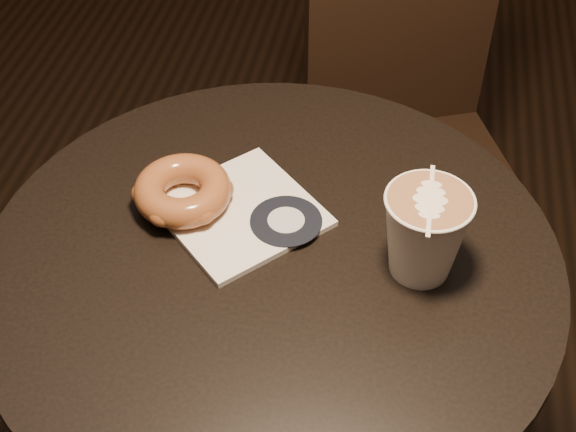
{
  "coord_description": "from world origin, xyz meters",
  "views": [
    {
      "loc": [
        0.13,
        -0.64,
        1.46
      ],
      "look_at": [
        0.01,
        0.03,
        0.79
      ],
      "focal_mm": 50.0,
      "sensor_mm": 36.0,
      "label": 1
    }
  ],
  "objects_px": {
    "doughnut": "(183,190)",
    "latte_cup": "(424,235)",
    "cafe_table": "(274,351)",
    "pastry_bag": "(240,212)",
    "chair": "(407,108)"
  },
  "relations": [
    {
      "from": "pastry_bag",
      "to": "cafe_table",
      "type": "bearing_deg",
      "value": -94.11
    },
    {
      "from": "cafe_table",
      "to": "latte_cup",
      "type": "relative_size",
      "value": 6.71
    },
    {
      "from": "cafe_table",
      "to": "chair",
      "type": "height_order",
      "value": "chair"
    },
    {
      "from": "chair",
      "to": "cafe_table",
      "type": "bearing_deg",
      "value": -124.8
    },
    {
      "from": "cafe_table",
      "to": "pastry_bag",
      "type": "distance_m",
      "value": 0.22
    },
    {
      "from": "cafe_table",
      "to": "pastry_bag",
      "type": "relative_size",
      "value": 4.28
    },
    {
      "from": "chair",
      "to": "pastry_bag",
      "type": "height_order",
      "value": "chair"
    },
    {
      "from": "cafe_table",
      "to": "latte_cup",
      "type": "bearing_deg",
      "value": 1.94
    },
    {
      "from": "doughnut",
      "to": "latte_cup",
      "type": "xyz_separation_m",
      "value": [
        0.3,
        -0.05,
        0.03
      ]
    },
    {
      "from": "doughnut",
      "to": "latte_cup",
      "type": "height_order",
      "value": "latte_cup"
    },
    {
      "from": "chair",
      "to": "latte_cup",
      "type": "distance_m",
      "value": 0.69
    },
    {
      "from": "chair",
      "to": "doughnut",
      "type": "height_order",
      "value": "chair"
    },
    {
      "from": "pastry_bag",
      "to": "latte_cup",
      "type": "relative_size",
      "value": 1.57
    },
    {
      "from": "pastry_bag",
      "to": "latte_cup",
      "type": "xyz_separation_m",
      "value": [
        0.23,
        -0.05,
        0.05
      ]
    },
    {
      "from": "cafe_table",
      "to": "doughnut",
      "type": "height_order",
      "value": "doughnut"
    }
  ]
}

